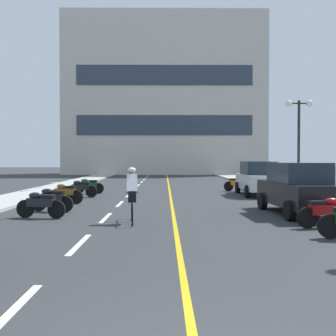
% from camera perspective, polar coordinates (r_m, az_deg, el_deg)
% --- Properties ---
extents(ground_plane, '(140.00, 140.00, 0.00)m').
position_cam_1_polar(ground_plane, '(23.92, -0.38, -3.35)').
color(ground_plane, '#2D3033').
extents(curb_left, '(2.40, 72.00, 0.12)m').
position_cam_1_polar(curb_left, '(27.84, -15.40, -2.62)').
color(curb_left, '#A8A8A3').
rests_on(curb_left, ground).
extents(curb_right, '(2.40, 72.00, 0.12)m').
position_cam_1_polar(curb_right, '(27.87, 14.60, -2.61)').
color(curb_right, '#A8A8A3').
rests_on(curb_right, ground).
extents(lane_dash_0, '(0.14, 2.20, 0.01)m').
position_cam_1_polar(lane_dash_0, '(5.56, -22.23, -19.18)').
color(lane_dash_0, silver).
rests_on(lane_dash_0, ground).
extents(lane_dash_1, '(0.14, 2.20, 0.01)m').
position_cam_1_polar(lane_dash_1, '(9.25, -12.86, -10.82)').
color(lane_dash_1, silver).
rests_on(lane_dash_1, ground).
extents(lane_dash_2, '(0.14, 2.20, 0.01)m').
position_cam_1_polar(lane_dash_2, '(13.13, -9.09, -7.20)').
color(lane_dash_2, silver).
rests_on(lane_dash_2, ground).
extents(lane_dash_3, '(0.14, 2.20, 0.01)m').
position_cam_1_polar(lane_dash_3, '(17.06, -7.08, -5.23)').
color(lane_dash_3, silver).
rests_on(lane_dash_3, ground).
extents(lane_dash_4, '(0.14, 2.20, 0.01)m').
position_cam_1_polar(lane_dash_4, '(21.02, -5.83, -4.00)').
color(lane_dash_4, silver).
rests_on(lane_dash_4, ground).
extents(lane_dash_5, '(0.14, 2.20, 0.01)m').
position_cam_1_polar(lane_dash_5, '(24.99, -4.98, -3.15)').
color(lane_dash_5, silver).
rests_on(lane_dash_5, ground).
extents(lane_dash_6, '(0.14, 2.20, 0.01)m').
position_cam_1_polar(lane_dash_6, '(28.97, -4.36, -2.54)').
color(lane_dash_6, silver).
rests_on(lane_dash_6, ground).
extents(lane_dash_7, '(0.14, 2.20, 0.01)m').
position_cam_1_polar(lane_dash_7, '(32.95, -3.89, -2.07)').
color(lane_dash_7, silver).
rests_on(lane_dash_7, ground).
extents(lane_dash_8, '(0.14, 2.20, 0.01)m').
position_cam_1_polar(lane_dash_8, '(36.94, -3.53, -1.71)').
color(lane_dash_8, silver).
rests_on(lane_dash_8, ground).
extents(lane_dash_9, '(0.14, 2.20, 0.01)m').
position_cam_1_polar(lane_dash_9, '(40.93, -3.23, -1.42)').
color(lane_dash_9, silver).
rests_on(lane_dash_9, ground).
extents(lane_dash_10, '(0.14, 2.20, 0.01)m').
position_cam_1_polar(lane_dash_10, '(44.92, -2.99, -1.18)').
color(lane_dash_10, silver).
rests_on(lane_dash_10, ground).
extents(lane_dash_11, '(0.14, 2.20, 0.01)m').
position_cam_1_polar(lane_dash_11, '(48.92, -2.79, -0.97)').
color(lane_dash_11, silver).
rests_on(lane_dash_11, ground).
extents(centre_line_yellow, '(0.12, 66.00, 0.01)m').
position_cam_1_polar(centre_line_yellow, '(26.91, 0.14, -2.83)').
color(centre_line_yellow, gold).
rests_on(centre_line_yellow, ground).
extents(office_building, '(25.70, 6.78, 20.43)m').
position_cam_1_polar(office_building, '(51.84, -0.51, 10.48)').
color(office_building, beige).
rests_on(office_building, ground).
extents(street_lamp_mid, '(1.46, 0.36, 4.98)m').
position_cam_1_polar(street_lamp_mid, '(21.99, 18.64, 6.02)').
color(street_lamp_mid, black).
rests_on(street_lamp_mid, curb_right).
extents(parked_car_near, '(2.10, 4.29, 1.82)m').
position_cam_1_polar(parked_car_near, '(14.42, 18.56, -2.84)').
color(parked_car_near, black).
rests_on(parked_car_near, ground).
extents(parked_car_mid, '(1.96, 4.22, 1.82)m').
position_cam_1_polar(parked_car_mid, '(21.43, 13.08, -1.48)').
color(parked_car_mid, black).
rests_on(parked_car_mid, ground).
extents(motorcycle_2, '(1.69, 0.61, 0.92)m').
position_cam_1_polar(motorcycle_2, '(11.90, 22.09, -5.88)').
color(motorcycle_2, black).
rests_on(motorcycle_2, ground).
extents(motorcycle_3, '(1.69, 0.61, 0.92)m').
position_cam_1_polar(motorcycle_3, '(13.49, -18.20, -5.01)').
color(motorcycle_3, black).
rests_on(motorcycle_3, ground).
extents(motorcycle_4, '(1.67, 0.69, 0.92)m').
position_cam_1_polar(motorcycle_4, '(15.05, -16.71, -4.35)').
color(motorcycle_4, black).
rests_on(motorcycle_4, ground).
extents(motorcycle_5, '(1.65, 0.77, 0.92)m').
position_cam_1_polar(motorcycle_5, '(17.66, -14.85, -3.51)').
color(motorcycle_5, black).
rests_on(motorcycle_5, ground).
extents(motorcycle_6, '(1.70, 0.60, 0.92)m').
position_cam_1_polar(motorcycle_6, '(20.30, -12.66, -2.88)').
color(motorcycle_6, black).
rests_on(motorcycle_6, ground).
extents(motorcycle_7, '(1.66, 0.72, 0.92)m').
position_cam_1_polar(motorcycle_7, '(22.15, -11.62, -2.53)').
color(motorcycle_7, black).
rests_on(motorcycle_7, ground).
extents(motorcycle_8, '(1.64, 0.79, 0.92)m').
position_cam_1_polar(motorcycle_8, '(24.06, 10.07, -2.22)').
color(motorcycle_8, black).
rests_on(motorcycle_8, ground).
extents(cyclist_rider, '(0.43, 1.77, 1.71)m').
position_cam_1_polar(cyclist_rider, '(11.92, -5.30, -3.78)').
color(cyclist_rider, black).
rests_on(cyclist_rider, ground).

